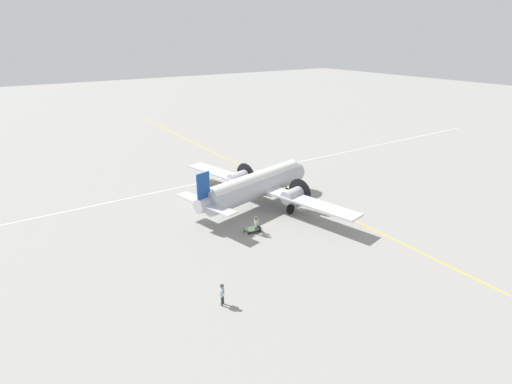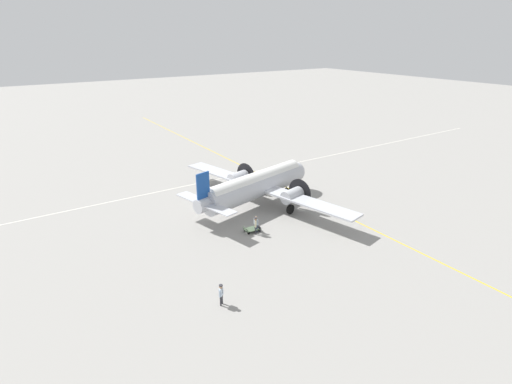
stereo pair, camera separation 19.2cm
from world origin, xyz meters
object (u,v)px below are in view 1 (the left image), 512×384
object	(u,v)px
airliner_main	(259,184)
crew_foreground	(222,292)
suitcase_near_door	(259,229)
baggage_cart	(252,229)
passenger_boarding	(256,222)
ramp_agent	(256,224)

from	to	relation	value
airliner_main	crew_foreground	world-z (taller)	airliner_main
suitcase_near_door	baggage_cart	xyz separation A→B (m)	(-0.31, -0.62, -0.01)
passenger_boarding	baggage_cart	world-z (taller)	passenger_boarding
crew_foreground	suitcase_near_door	world-z (taller)	crew_foreground
airliner_main	crew_foreground	xyz separation A→B (m)	(14.09, -12.78, -1.50)
airliner_main	baggage_cart	xyz separation A→B (m)	(5.36, -4.39, -2.32)
ramp_agent	suitcase_near_door	size ratio (longest dim) A/B	3.10
crew_foreground	baggage_cart	xyz separation A→B (m)	(-8.73, 8.39, -0.82)
passenger_boarding	suitcase_near_door	distance (m)	0.84
crew_foreground	suitcase_near_door	size ratio (longest dim) A/B	2.94
ramp_agent	suitcase_near_door	distance (m)	1.13
ramp_agent	baggage_cart	distance (m)	1.09
crew_foreground	ramp_agent	size ratio (longest dim) A/B	0.95
baggage_cart	airliner_main	bearing A→B (deg)	56.12
passenger_boarding	baggage_cart	xyz separation A→B (m)	(-0.26, -0.30, -0.79)
passenger_boarding	suitcase_near_door	xyz separation A→B (m)	(0.06, 0.32, -0.78)
passenger_boarding	ramp_agent	world-z (taller)	ramp_agent
ramp_agent	suitcase_near_door	world-z (taller)	ramp_agent
crew_foreground	suitcase_near_door	distance (m)	12.36
airliner_main	crew_foreground	bearing A→B (deg)	-145.40
suitcase_near_door	crew_foreground	bearing A→B (deg)	-46.95
airliner_main	suitcase_near_door	world-z (taller)	airliner_main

